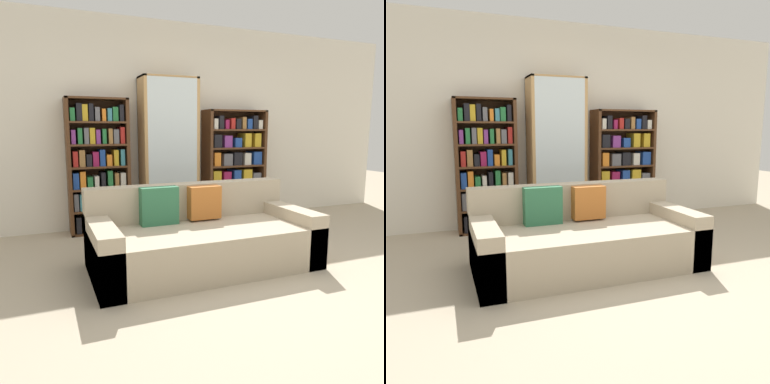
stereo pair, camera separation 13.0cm
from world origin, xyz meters
TOP-DOWN VIEW (x-y plane):
  - ground_plane at (0.00, 0.00)m, footprint 16.00×16.00m
  - wall_back at (0.00, 2.41)m, footprint 7.17×0.06m
  - couch at (-0.37, 0.61)m, footprint 2.08×0.97m
  - bookshelf_left at (-1.07, 2.21)m, footprint 0.75×0.32m
  - display_cabinet at (-0.15, 2.19)m, footprint 0.74×0.36m
  - bookshelf_right at (0.84, 2.21)m, footprint 0.89×0.32m
  - wine_bottle at (0.43, 1.83)m, footprint 0.07×0.07m

SIDE VIEW (x-z plane):
  - ground_plane at x=0.00m, z-range 0.00..0.00m
  - wine_bottle at x=0.43m, z-range -0.04..0.36m
  - couch at x=-0.37m, z-range -0.11..0.64m
  - bookshelf_right at x=0.84m, z-range -0.02..1.54m
  - bookshelf_left at x=-1.07m, z-range -0.02..1.65m
  - display_cabinet at x=-0.15m, z-range 0.00..1.96m
  - wall_back at x=0.00m, z-range 0.00..2.70m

